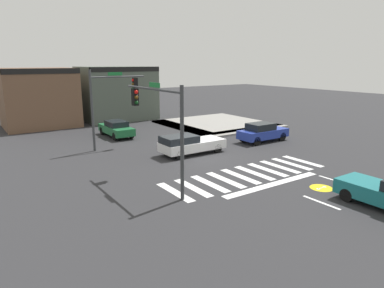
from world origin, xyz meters
The scene contains 10 objects.
ground_plane centered at (0.00, 0.00, 0.00)m, with size 120.00×120.00×0.00m, color #2B2B2D.
crosswalk_near centered at (0.00, -4.50, 0.00)m, with size 10.40×3.10×0.01m.
bike_detector_marking centered at (1.66, -8.32, 0.00)m, with size 1.18×1.18×0.01m.
curb_corner_northeast centered at (8.49, 9.42, 0.07)m, with size 10.00×10.60×0.15m.
storefront_row centered at (-2.00, 19.04, 2.97)m, with size 15.62×6.34×5.93m.
traffic_signal_southwest centered at (-5.17, -3.30, 3.83)m, with size 0.32×5.74×5.42m.
traffic_signal_northwest centered at (-3.99, 5.98, 3.99)m, with size 4.28×0.32×5.92m.
car_white centered at (-0.20, 1.27, 0.75)m, with size 4.72×1.89×1.43m.
car_green centered at (-2.17, 9.89, 0.72)m, with size 1.70×4.42×1.40m.
car_blue centered at (7.02, 1.21, 0.80)m, with size 4.36×1.75×1.56m.
Camera 1 is at (-13.51, -18.55, 6.39)m, focal length 32.32 mm.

